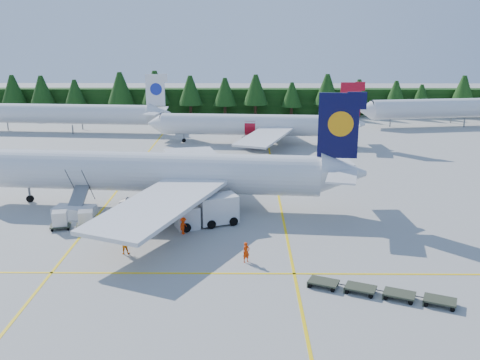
{
  "coord_description": "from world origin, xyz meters",
  "views": [
    {
      "loc": [
        1.93,
        -46.15,
        19.2
      ],
      "look_at": [
        1.4,
        10.06,
        3.5
      ],
      "focal_mm": 40.0,
      "sensor_mm": 36.0,
      "label": 1
    }
  ],
  "objects_px": {
    "airliner_navy": "(143,172)",
    "service_truck": "(207,211)",
    "airliner_red": "(247,125)",
    "airstairs": "(76,208)"
  },
  "relations": [
    {
      "from": "airstairs",
      "to": "airliner_navy",
      "type": "bearing_deg",
      "value": 33.36
    },
    {
      "from": "airstairs",
      "to": "service_truck",
      "type": "xyz_separation_m",
      "value": [
        14.35,
        -2.77,
        0.66
      ]
    },
    {
      "from": "airliner_red",
      "to": "airliner_navy",
      "type": "bearing_deg",
      "value": -104.24
    },
    {
      "from": "airliner_red",
      "to": "service_truck",
      "type": "bearing_deg",
      "value": -91.6
    },
    {
      "from": "airliner_navy",
      "to": "airliner_red",
      "type": "relative_size",
      "value": 1.2
    },
    {
      "from": "airliner_navy",
      "to": "service_truck",
      "type": "relative_size",
      "value": 6.7
    },
    {
      "from": "airliner_navy",
      "to": "airstairs",
      "type": "xyz_separation_m",
      "value": [
        -6.81,
        -3.47,
        -3.08
      ]
    },
    {
      "from": "airliner_navy",
      "to": "service_truck",
      "type": "height_order",
      "value": "airliner_navy"
    },
    {
      "from": "airliner_red",
      "to": "airstairs",
      "type": "bearing_deg",
      "value": -111.41
    },
    {
      "from": "airliner_navy",
      "to": "airstairs",
      "type": "distance_m",
      "value": 8.24
    }
  ]
}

